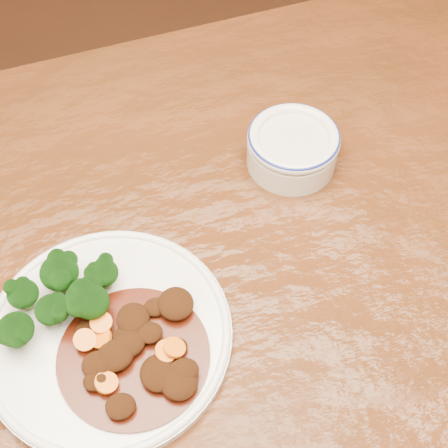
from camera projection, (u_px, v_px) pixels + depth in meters
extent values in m
plane|color=#452211|center=(219.00, 443.00, 1.38)|extent=(4.00, 4.00, 0.00)
cube|color=#4E220D|center=(215.00, 274.00, 0.78)|extent=(1.56, 1.01, 0.04)
cylinder|color=#412110|center=(443.00, 133.00, 1.44)|extent=(0.06, 0.06, 0.71)
cylinder|color=white|center=(109.00, 335.00, 0.70)|extent=(0.28, 0.28, 0.01)
torus|color=white|center=(108.00, 333.00, 0.70)|extent=(0.28, 0.28, 0.01)
cylinder|color=#75914B|center=(95.00, 311.00, 0.71)|extent=(0.01, 0.01, 0.02)
ellipsoid|color=black|center=(91.00, 302.00, 0.69)|extent=(0.04, 0.04, 0.03)
cylinder|color=#75914B|center=(55.00, 318.00, 0.70)|extent=(0.01, 0.01, 0.02)
ellipsoid|color=black|center=(51.00, 310.00, 0.68)|extent=(0.04, 0.04, 0.03)
cylinder|color=#75914B|center=(21.00, 338.00, 0.69)|extent=(0.01, 0.01, 0.02)
ellipsoid|color=black|center=(16.00, 329.00, 0.67)|extent=(0.04, 0.04, 0.03)
cylinder|color=#75914B|center=(106.00, 281.00, 0.73)|extent=(0.01, 0.01, 0.02)
ellipsoid|color=black|center=(103.00, 273.00, 0.71)|extent=(0.03, 0.03, 0.03)
cylinder|color=#75914B|center=(63.00, 283.00, 0.73)|extent=(0.01, 0.01, 0.02)
ellipsoid|color=black|center=(59.00, 272.00, 0.71)|extent=(0.04, 0.04, 0.04)
cylinder|color=#75914B|center=(27.00, 302.00, 0.71)|extent=(0.01, 0.01, 0.02)
ellipsoid|color=black|center=(23.00, 294.00, 0.70)|extent=(0.04, 0.04, 0.03)
cylinder|color=#75914B|center=(88.00, 308.00, 0.71)|extent=(0.01, 0.01, 0.02)
ellipsoid|color=black|center=(85.00, 298.00, 0.69)|extent=(0.04, 0.04, 0.03)
cylinder|color=#451307|center=(134.00, 356.00, 0.68)|extent=(0.17, 0.17, 0.00)
ellipsoid|color=black|center=(179.00, 382.00, 0.65)|extent=(0.04, 0.04, 0.02)
ellipsoid|color=black|center=(128.00, 344.00, 0.68)|extent=(0.04, 0.03, 0.02)
ellipsoid|color=black|center=(176.00, 304.00, 0.70)|extent=(0.04, 0.04, 0.02)
ellipsoid|color=black|center=(178.00, 347.00, 0.68)|extent=(0.02, 0.02, 0.01)
ellipsoid|color=black|center=(184.00, 371.00, 0.66)|extent=(0.03, 0.03, 0.02)
ellipsoid|color=black|center=(133.00, 319.00, 0.70)|extent=(0.04, 0.04, 0.02)
ellipsoid|color=black|center=(179.00, 310.00, 0.71)|extent=(0.02, 0.02, 0.01)
ellipsoid|color=black|center=(122.00, 335.00, 0.69)|extent=(0.02, 0.02, 0.01)
ellipsoid|color=black|center=(121.00, 406.00, 0.64)|extent=(0.03, 0.03, 0.02)
ellipsoid|color=black|center=(116.00, 404.00, 0.64)|extent=(0.02, 0.02, 0.01)
ellipsoid|color=black|center=(86.00, 331.00, 0.69)|extent=(0.02, 0.02, 0.01)
ellipsoid|color=black|center=(158.00, 373.00, 0.66)|extent=(0.04, 0.04, 0.02)
ellipsoid|color=black|center=(156.00, 307.00, 0.71)|extent=(0.03, 0.02, 0.01)
ellipsoid|color=black|center=(96.00, 381.00, 0.65)|extent=(0.03, 0.02, 0.01)
ellipsoid|color=black|center=(150.00, 333.00, 0.69)|extent=(0.03, 0.03, 0.01)
ellipsoid|color=black|center=(97.00, 365.00, 0.66)|extent=(0.03, 0.03, 0.02)
ellipsoid|color=black|center=(115.00, 355.00, 0.67)|extent=(0.04, 0.04, 0.02)
cylinder|color=#DB5D0B|center=(101.00, 338.00, 0.68)|extent=(0.03, 0.04, 0.01)
cylinder|color=#DB5D0B|center=(85.00, 340.00, 0.68)|extent=(0.03, 0.03, 0.01)
cylinder|color=#DB5D0B|center=(106.00, 383.00, 0.65)|extent=(0.03, 0.03, 0.01)
cylinder|color=#DB5D0B|center=(166.00, 351.00, 0.67)|extent=(0.03, 0.03, 0.01)
cylinder|color=#DB5D0B|center=(101.00, 322.00, 0.69)|extent=(0.03, 0.03, 0.01)
cylinder|color=#DB5D0B|center=(174.00, 348.00, 0.67)|extent=(0.03, 0.03, 0.02)
cylinder|color=silver|center=(292.00, 152.00, 0.85)|extent=(0.12, 0.12, 0.04)
cylinder|color=beige|center=(293.00, 140.00, 0.83)|extent=(0.09, 0.09, 0.01)
torus|color=silver|center=(294.00, 138.00, 0.82)|extent=(0.12, 0.12, 0.02)
torus|color=navy|center=(294.00, 136.00, 0.82)|extent=(0.12, 0.12, 0.01)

